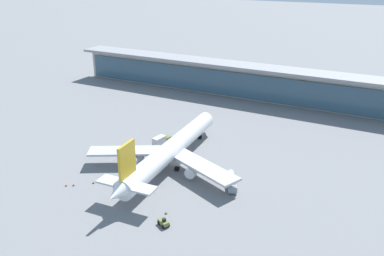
{
  "coord_description": "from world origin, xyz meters",
  "views": [
    {
      "loc": [
        54.1,
        -92.58,
        55.29
      ],
      "look_at": [
        0.0,
        10.34,
        7.64
      ],
      "focal_mm": 36.99,
      "sensor_mm": 36.0,
      "label": 1
    }
  ],
  "objects": [
    {
      "name": "service_truck_near_nose_grey",
      "position": [
        20.04,
        -4.96,
        1.71
      ],
      "size": [
        5.93,
        8.68,
        2.95
      ],
      "color": "gray",
      "rests_on": "ground"
    },
    {
      "name": "terminal_building",
      "position": [
        0.0,
        71.35,
        7.87
      ],
      "size": [
        183.6,
        12.8,
        15.2
      ],
      "color": "#B2ADA3",
      "rests_on": "ground"
    },
    {
      "name": "safety_cone_delta",
      "position": [
        11.16,
        -24.47,
        0.32
      ],
      "size": [
        0.62,
        0.62,
        0.7
      ],
      "color": "orange",
      "rests_on": "ground"
    },
    {
      "name": "safety_cone_alpha",
      "position": [
        -13.99,
        -21.35,
        0.32
      ],
      "size": [
        0.62,
        0.62,
        0.7
      ],
      "color": "orange",
      "rests_on": "ground"
    },
    {
      "name": "airliner_on_stand",
      "position": [
        -0.4,
        -2.87,
        5.23
      ],
      "size": [
        47.92,
        62.41,
        16.61
      ],
      "color": "white",
      "rests_on": "ground"
    },
    {
      "name": "safety_cone_echo",
      "position": [
        -19.58,
        -25.94,
        0.32
      ],
      "size": [
        0.62,
        0.62,
        0.7
      ],
      "color": "orange",
      "rests_on": "ground"
    },
    {
      "name": "service_truck_mid_apron_olive",
      "position": [
        13.11,
        -28.65,
        0.87
      ],
      "size": [
        3.32,
        2.81,
        2.05
      ],
      "color": "olive",
      "rests_on": "ground"
    },
    {
      "name": "safety_cone_bravo",
      "position": [
        11.05,
        -27.46,
        0.32
      ],
      "size": [
        0.62,
        0.62,
        0.7
      ],
      "color": "orange",
      "rests_on": "ground"
    },
    {
      "name": "safety_cone_charlie",
      "position": [
        -17.94,
        -24.88,
        0.32
      ],
      "size": [
        0.62,
        0.62,
        0.7
      ],
      "color": "orange",
      "rests_on": "ground"
    },
    {
      "name": "service_truck_under_wing_olive",
      "position": [
        -11.01,
        8.89,
        1.69
      ],
      "size": [
        3.41,
        7.57,
        3.1
      ],
      "color": "olive",
      "rests_on": "ground"
    },
    {
      "name": "ground_plane",
      "position": [
        0.0,
        0.0,
        0.0
      ],
      "size": [
        1200.0,
        1200.0,
        0.0
      ],
      "primitive_type": "plane",
      "color": "slate"
    }
  ]
}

